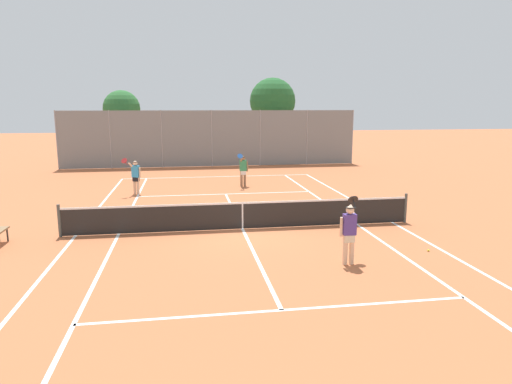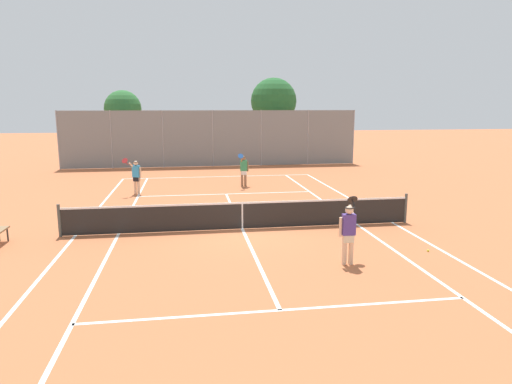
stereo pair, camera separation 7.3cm
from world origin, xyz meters
name	(u,v)px [view 1 (the left image)]	position (x,y,z in m)	size (l,w,h in m)	color
ground_plane	(243,229)	(0.00, 0.00, 0.00)	(120.00, 120.00, 0.00)	#BC663D
court_line_markings	(243,229)	(0.00, 0.00, 0.00)	(11.10, 23.90, 0.01)	white
tennis_net	(242,215)	(0.00, 0.00, 0.51)	(12.00, 0.10, 1.07)	#474C47
player_near_side	(349,231)	(2.35, -3.91, 0.93)	(0.67, 0.73, 1.77)	beige
player_far_left	(136,175)	(-4.24, 7.07, 0.93)	(0.86, 0.67, 1.77)	beige
player_far_right	(243,169)	(1.11, 8.39, 0.93)	(0.63, 0.76, 1.77)	#936B4C
loose_tennis_ball_0	(342,211)	(4.25, 1.99, 0.03)	(0.07, 0.07, 0.07)	#D1DB33
loose_tennis_ball_1	(428,250)	(5.05, -3.26, 0.03)	(0.07, 0.07, 0.07)	#D1DB33
loose_tennis_ball_2	(248,213)	(0.51, 2.22, 0.03)	(0.07, 0.07, 0.07)	#D1DB33
back_fence	(212,139)	(0.00, 16.66, 1.94)	(20.42, 0.08, 3.88)	gray
tree_behind_left	(122,110)	(-6.31, 19.96, 3.89)	(2.68, 2.68, 5.29)	brown
tree_behind_right	(271,103)	(4.72, 19.56, 4.39)	(3.47, 3.47, 6.25)	brown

